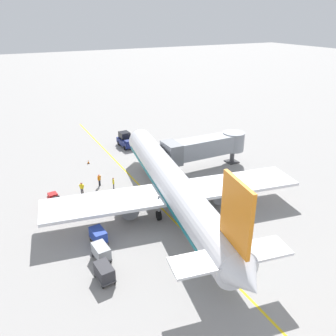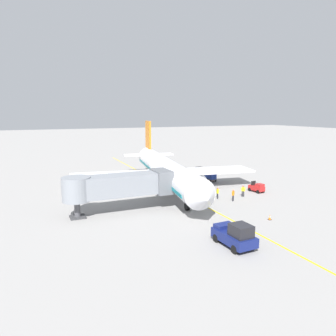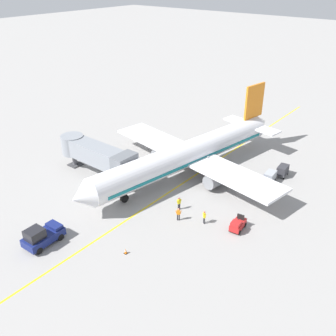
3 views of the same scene
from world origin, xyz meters
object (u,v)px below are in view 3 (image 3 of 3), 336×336
(baggage_tug_lead, at_px, (238,224))
(baggage_cart_second_in_train, at_px, (270,176))
(baggage_cart_third_in_train, at_px, (283,170))
(pushback_tractor, at_px, (42,236))
(baggage_cart_front, at_px, (258,182))
(ground_crew_loader, at_px, (178,213))
(ground_crew_marshaller, at_px, (204,217))
(safety_cone_nose_left, at_px, (126,251))
(jet_bridge, at_px, (96,154))
(parked_airliner, at_px, (188,154))
(ground_crew_wing_walker, at_px, (179,203))

(baggage_tug_lead, relative_size, baggage_cart_second_in_train, 0.89)
(baggage_cart_third_in_train, bearing_deg, pushback_tractor, 65.75)
(baggage_cart_front, xyz_separation_m, baggage_cart_second_in_train, (-0.53, -2.69, 0.00))
(baggage_cart_front, distance_m, ground_crew_loader, 13.27)
(baggage_cart_third_in_train, relative_size, ground_crew_loader, 1.75)
(baggage_tug_lead, relative_size, ground_crew_marshaller, 1.55)
(pushback_tractor, xyz_separation_m, safety_cone_nose_left, (-8.18, -4.55, -0.81))
(jet_bridge, height_order, baggage_cart_second_in_train, jet_bridge)
(baggage_cart_second_in_train, xyz_separation_m, ground_crew_marshaller, (1.74, 13.95, 0.00))
(baggage_tug_lead, xyz_separation_m, baggage_cart_third_in_train, (1.35, -15.42, 0.24))
(parked_airliner, height_order, baggage_cart_front, parked_airliner)
(safety_cone_nose_left, bearing_deg, baggage_cart_front, -102.59)
(parked_airliner, bearing_deg, ground_crew_loader, 120.58)
(pushback_tractor, relative_size, ground_crew_marshaller, 2.66)
(pushback_tractor, distance_m, ground_crew_loader, 15.62)
(ground_crew_wing_walker, bearing_deg, pushback_tractor, 62.99)
(pushback_tractor, bearing_deg, safety_cone_nose_left, -150.92)
(ground_crew_loader, bearing_deg, parked_airliner, -59.42)
(pushback_tractor, distance_m, baggage_cart_third_in_train, 34.08)
(jet_bridge, relative_size, baggage_cart_front, 4.57)
(parked_airliner, xyz_separation_m, baggage_cart_second_in_train, (-10.50, -5.21, -2.24))
(baggage_cart_front, height_order, ground_crew_marshaller, ground_crew_marshaller)
(baggage_cart_third_in_train, bearing_deg, baggage_cart_front, 78.39)
(baggage_cart_second_in_train, height_order, ground_crew_loader, ground_crew_loader)
(jet_bridge, xyz_separation_m, ground_crew_wing_walker, (-14.62, -0.37, -2.50))
(parked_airliner, bearing_deg, safety_cone_nose_left, 105.99)
(baggage_cart_second_in_train, height_order, ground_crew_marshaller, ground_crew_marshaller)
(ground_crew_marshaller, bearing_deg, baggage_cart_front, -96.15)
(baggage_cart_front, bearing_deg, ground_crew_marshaller, 83.85)
(ground_crew_loader, bearing_deg, pushback_tractor, 55.35)
(ground_crew_marshaller, relative_size, safety_cone_nose_left, 2.86)
(jet_bridge, distance_m, baggage_cart_second_in_train, 24.84)
(pushback_tractor, bearing_deg, baggage_cart_front, -116.74)
(jet_bridge, bearing_deg, ground_crew_wing_walker, -178.56)
(jet_bridge, height_order, safety_cone_nose_left, jet_bridge)
(pushback_tractor, relative_size, baggage_cart_front, 1.52)
(ground_crew_marshaller, xyz_separation_m, safety_cone_nose_left, (3.47, 9.71, -0.66))
(pushback_tractor, height_order, baggage_cart_third_in_train, pushback_tractor)
(parked_airliner, relative_size, baggage_cart_third_in_train, 12.63)
(parked_airliner, bearing_deg, baggage_cart_second_in_train, -153.62)
(baggage_cart_second_in_train, bearing_deg, jet_bridge, 34.01)
(jet_bridge, xyz_separation_m, ground_crew_marshaller, (-18.74, 0.13, -2.50))
(pushback_tractor, distance_m, ground_crew_marshaller, 18.41)
(jet_bridge, distance_m, ground_crew_marshaller, 18.91)
(baggage_tug_lead, distance_m, ground_crew_wing_walker, 7.88)
(ground_crew_marshaller, bearing_deg, baggage_cart_third_in_train, -97.97)
(jet_bridge, bearing_deg, baggage_cart_third_in_train, -141.66)
(ground_crew_wing_walker, distance_m, safety_cone_nose_left, 10.25)
(pushback_tractor, distance_m, baggage_cart_front, 28.58)
(jet_bridge, height_order, ground_crew_wing_walker, jet_bridge)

